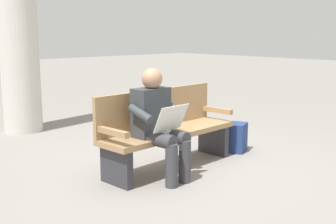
# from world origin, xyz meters

# --- Properties ---
(ground_plane) EXTENTS (40.00, 40.00, 0.00)m
(ground_plane) POSITION_xyz_m (0.00, 0.00, 0.00)
(ground_plane) COLOR gray
(bench_near) EXTENTS (1.82, 0.58, 0.90)m
(bench_near) POSITION_xyz_m (0.00, -0.07, 0.46)
(bench_near) COLOR #9E7A51
(bench_near) RESTS_ON ground
(person_seated) EXTENTS (0.59, 0.59, 1.18)m
(person_seated) POSITION_xyz_m (0.34, 0.18, 0.63)
(person_seated) COLOR #33383D
(person_seated) RESTS_ON ground
(backpack) EXTENTS (0.34, 0.33, 0.38)m
(backpack) POSITION_xyz_m (-1.12, 0.08, 0.19)
(backpack) COLOR navy
(backpack) RESTS_ON ground
(support_pillar) EXTENTS (0.59, 0.59, 4.04)m
(support_pillar) POSITION_xyz_m (0.41, -2.98, 2.02)
(support_pillar) COLOR beige
(support_pillar) RESTS_ON ground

